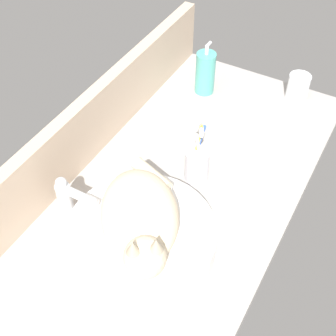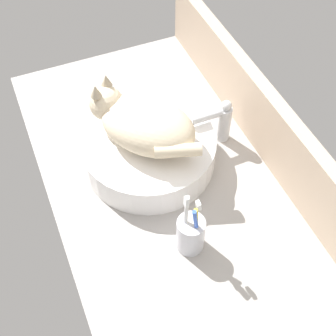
{
  "view_description": "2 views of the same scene",
  "coord_description": "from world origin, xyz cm",
  "px_view_note": "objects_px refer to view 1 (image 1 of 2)",
  "views": [
    {
      "loc": [
        -67.59,
        -37.74,
        94.12
      ],
      "look_at": [
        1.19,
        0.9,
        10.74
      ],
      "focal_mm": 50.0,
      "sensor_mm": 36.0,
      "label": 1
    },
    {
      "loc": [
        58.14,
        -27.87,
        96.46
      ],
      "look_at": [
        -6.31,
        -0.8,
        8.18
      ],
      "focal_mm": 50.0,
      "sensor_mm": 36.0,
      "label": 2
    }
  ],
  "objects_px": {
    "soap_dispenser": "(205,73)",
    "toothbrush_cup": "(197,164)",
    "sink_basin": "(141,240)",
    "cat": "(141,219)",
    "faucet": "(68,198)",
    "water_glass": "(298,88)"
  },
  "relations": [
    {
      "from": "cat",
      "to": "faucet",
      "type": "xyz_separation_m",
      "value": [
        0.01,
        0.22,
        -0.07
      ]
    },
    {
      "from": "cat",
      "to": "toothbrush_cup",
      "type": "relative_size",
      "value": 1.61
    },
    {
      "from": "sink_basin",
      "to": "water_glass",
      "type": "relative_size",
      "value": 4.17
    },
    {
      "from": "sink_basin",
      "to": "cat",
      "type": "xyz_separation_m",
      "value": [
        -0.01,
        -0.01,
        0.1
      ]
    },
    {
      "from": "cat",
      "to": "sink_basin",
      "type": "bearing_deg",
      "value": 40.48
    },
    {
      "from": "soap_dispenser",
      "to": "water_glass",
      "type": "xyz_separation_m",
      "value": [
        0.11,
        -0.27,
        -0.03
      ]
    },
    {
      "from": "sink_basin",
      "to": "cat",
      "type": "bearing_deg",
      "value": -139.52
    },
    {
      "from": "cat",
      "to": "toothbrush_cup",
      "type": "bearing_deg",
      "value": 0.81
    },
    {
      "from": "toothbrush_cup",
      "to": "water_glass",
      "type": "xyz_separation_m",
      "value": [
        0.47,
        -0.12,
        -0.02
      ]
    },
    {
      "from": "soap_dispenser",
      "to": "toothbrush_cup",
      "type": "distance_m",
      "value": 0.39
    },
    {
      "from": "faucet",
      "to": "soap_dispenser",
      "type": "bearing_deg",
      "value": -5.42
    },
    {
      "from": "cat",
      "to": "soap_dispenser",
      "type": "xyz_separation_m",
      "value": [
        0.64,
        0.16,
        -0.07
      ]
    },
    {
      "from": "sink_basin",
      "to": "toothbrush_cup",
      "type": "relative_size",
      "value": 1.85
    },
    {
      "from": "faucet",
      "to": "water_glass",
      "type": "relative_size",
      "value": 1.64
    },
    {
      "from": "faucet",
      "to": "toothbrush_cup",
      "type": "bearing_deg",
      "value": -37.8
    },
    {
      "from": "faucet",
      "to": "water_glass",
      "type": "xyz_separation_m",
      "value": [
        0.74,
        -0.33,
        -0.04
      ]
    },
    {
      "from": "soap_dispenser",
      "to": "toothbrush_cup",
      "type": "height_order",
      "value": "toothbrush_cup"
    },
    {
      "from": "faucet",
      "to": "soap_dispenser",
      "type": "relative_size",
      "value": 0.79
    },
    {
      "from": "soap_dispenser",
      "to": "water_glass",
      "type": "height_order",
      "value": "soap_dispenser"
    },
    {
      "from": "toothbrush_cup",
      "to": "faucet",
      "type": "bearing_deg",
      "value": 142.2
    },
    {
      "from": "sink_basin",
      "to": "faucet",
      "type": "bearing_deg",
      "value": 90.05
    },
    {
      "from": "faucet",
      "to": "toothbrush_cup",
      "type": "distance_m",
      "value": 0.35
    }
  ]
}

